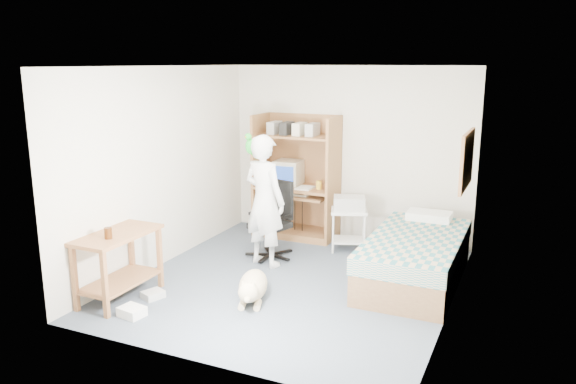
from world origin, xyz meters
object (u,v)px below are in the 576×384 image
at_px(office_chair, 273,230).
at_px(person, 265,201).
at_px(dog, 253,286).
at_px(bed, 415,258).
at_px(side_desk, 119,256).
at_px(computer_hutch, 297,182).
at_px(printer_cart, 349,223).

height_order(office_chair, person, person).
height_order(office_chair, dog, office_chair).
bearing_deg(bed, side_desk, -147.50).
relative_size(bed, dog, 2.19).
xyz_separation_m(side_desk, office_chair, (0.93, 1.92, -0.13)).
height_order(computer_hutch, bed, computer_hutch).
relative_size(bed, side_desk, 2.02).
height_order(side_desk, dog, side_desk).
height_order(computer_hutch, printer_cart, computer_hutch).
bearing_deg(person, printer_cart, -112.92).
xyz_separation_m(computer_hutch, bed, (2.00, -1.12, -0.53)).
distance_m(bed, person, 1.97).
xyz_separation_m(bed, person, (-1.88, -0.20, 0.55)).
bearing_deg(computer_hutch, side_desk, -106.14).
bearing_deg(dog, side_desk, -177.47).
height_order(side_desk, person, person).
bearing_deg(office_chair, side_desk, -99.05).
relative_size(office_chair, printer_cart, 1.74).
bearing_deg(printer_cart, computer_hutch, 140.00).
bearing_deg(printer_cart, bed, -54.61).
height_order(side_desk, printer_cart, side_desk).
relative_size(person, printer_cart, 2.89).
distance_m(computer_hutch, bed, 2.35).
bearing_deg(dog, bed, 19.87).
xyz_separation_m(office_chair, dog, (0.41, -1.36, -0.20)).
bearing_deg(person, office_chair, -66.71).
distance_m(computer_hutch, dog, 2.52).
relative_size(side_desk, person, 0.60).
bearing_deg(bed, dog, -140.12).
height_order(side_desk, office_chair, office_chair).
xyz_separation_m(dog, printer_cart, (0.43, 2.03, 0.23)).
xyz_separation_m(office_chair, printer_cart, (0.84, 0.66, 0.02)).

